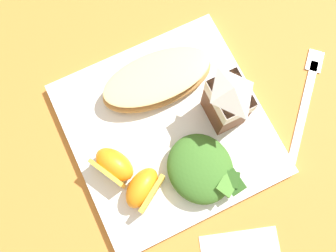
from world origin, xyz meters
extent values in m
plane|color=#C67A33|center=(0.00, 0.00, 0.00)|extent=(3.00, 3.00, 0.00)
cube|color=white|center=(0.00, 0.00, 0.01)|extent=(0.28, 0.28, 0.02)
ellipsoid|color=tan|center=(-0.07, 0.02, 0.03)|extent=(0.09, 0.17, 0.03)
ellipsoid|color=maroon|center=(-0.07, 0.02, 0.04)|extent=(0.08, 0.16, 0.01)
ellipsoid|color=#EAD184|center=(-0.07, 0.02, 0.05)|extent=(0.08, 0.17, 0.01)
ellipsoid|color=#3D7028|center=(0.08, 0.01, 0.04)|extent=(0.10, 0.09, 0.04)
cube|color=#336023|center=(0.10, 0.03, 0.04)|extent=(0.02, 0.03, 0.01)
cube|color=#4C8433|center=(0.07, 0.02, 0.05)|extent=(0.04, 0.04, 0.02)
cube|color=#4C8433|center=(0.11, 0.03, 0.05)|extent=(0.03, 0.04, 0.01)
cube|color=#336023|center=(0.11, 0.04, 0.05)|extent=(0.03, 0.02, 0.01)
cube|color=#336023|center=(0.10, 0.04, 0.05)|extent=(0.04, 0.04, 0.01)
cube|color=brown|center=(0.01, 0.08, 0.06)|extent=(0.06, 0.04, 0.09)
cube|color=white|center=(0.01, 0.08, 0.09)|extent=(0.06, 0.04, 0.03)
pyramid|color=white|center=(0.01, 0.08, 0.12)|extent=(0.06, 0.04, 0.02)
ellipsoid|color=orange|center=(0.02, -0.09, 0.04)|extent=(0.07, 0.06, 0.04)
cube|color=gold|center=(0.03, -0.11, 0.04)|extent=(0.05, 0.03, 0.03)
ellipsoid|color=orange|center=(0.06, -0.07, 0.04)|extent=(0.06, 0.07, 0.04)
cube|color=gold|center=(0.08, -0.06, 0.04)|extent=(0.04, 0.05, 0.03)
cube|color=silver|center=(0.06, 0.20, 0.00)|extent=(0.13, 0.13, 0.01)
cube|color=silver|center=(0.00, 0.26, 0.00)|extent=(0.04, 0.04, 0.01)
camera|label=1|loc=(0.12, -0.06, 0.54)|focal=39.54mm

